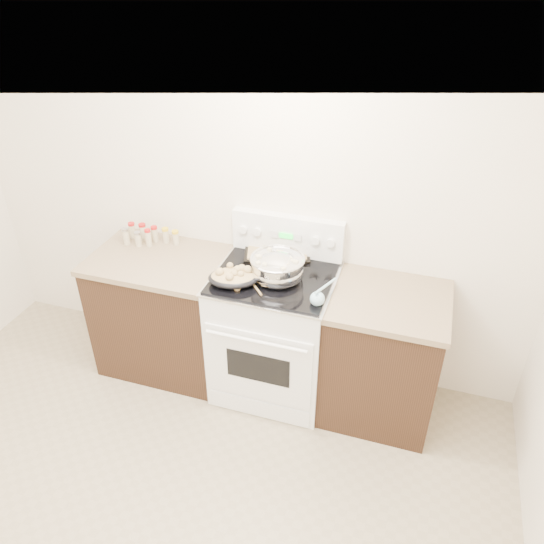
% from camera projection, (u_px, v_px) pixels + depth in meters
% --- Properties ---
extents(room_shell, '(4.10, 3.60, 2.75)m').
position_uv_depth(room_shell, '(64.00, 287.00, 1.91)').
color(room_shell, white).
rests_on(room_shell, ground).
extents(counter_left, '(0.93, 0.67, 0.92)m').
position_uv_depth(counter_left, '(166.00, 311.00, 3.85)').
color(counter_left, black).
rests_on(counter_left, ground).
extents(counter_right, '(0.73, 0.67, 0.92)m').
position_uv_depth(counter_right, '(382.00, 355.00, 3.45)').
color(counter_right, black).
rests_on(counter_right, ground).
extents(kitchen_range, '(0.78, 0.73, 1.22)m').
position_uv_depth(kitchen_range, '(274.00, 331.00, 3.61)').
color(kitchen_range, white).
rests_on(kitchen_range, ground).
extents(mixing_bowl, '(0.34, 0.34, 0.20)m').
position_uv_depth(mixing_bowl, '(277.00, 268.00, 3.29)').
color(mixing_bowl, silver).
rests_on(mixing_bowl, kitchen_range).
extents(roasting_pan, '(0.36, 0.30, 0.11)m').
position_uv_depth(roasting_pan, '(233.00, 277.00, 3.26)').
color(roasting_pan, black).
rests_on(roasting_pan, kitchen_range).
extents(baking_sheet, '(0.51, 0.42, 0.06)m').
position_uv_depth(baking_sheet, '(277.00, 250.00, 3.60)').
color(baking_sheet, black).
rests_on(baking_sheet, kitchen_range).
extents(wooden_spoon, '(0.19, 0.22, 0.04)m').
position_uv_depth(wooden_spoon, '(243.00, 286.00, 3.24)').
color(wooden_spoon, '#9A7846').
rests_on(wooden_spoon, kitchen_range).
extents(blue_ladle, '(0.11, 0.29, 0.11)m').
position_uv_depth(blue_ladle, '(318.00, 298.00, 3.10)').
color(blue_ladle, '#9CCFEA').
rests_on(blue_ladle, kitchen_range).
extents(spice_jars, '(0.39, 0.15, 0.13)m').
position_uv_depth(spice_jars, '(147.00, 235.00, 3.74)').
color(spice_jars, '#BFB28C').
rests_on(spice_jars, counter_left).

